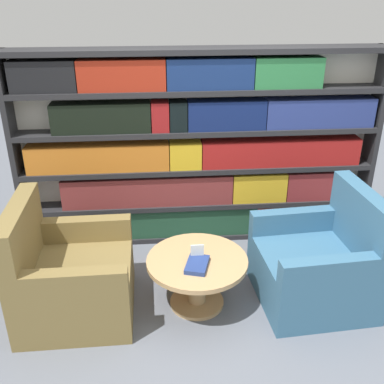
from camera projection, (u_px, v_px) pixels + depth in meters
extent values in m
plane|color=slate|center=(212.00, 311.00, 3.74)|extent=(14.00, 14.00, 0.00)
cube|color=silver|center=(197.00, 146.00, 4.56)|extent=(3.57, 0.05, 1.95)
cube|color=#262628|center=(16.00, 155.00, 4.31)|extent=(0.05, 0.30, 1.95)
cube|color=#262628|center=(370.00, 145.00, 4.58)|extent=(0.05, 0.30, 1.95)
cube|color=#262628|center=(198.00, 232.00, 4.85)|extent=(3.47, 0.30, 0.05)
cube|color=#262628|center=(198.00, 202.00, 4.70)|extent=(3.47, 0.30, 0.05)
cube|color=#262628|center=(198.00, 168.00, 4.53)|extent=(3.47, 0.30, 0.05)
cube|color=#262628|center=(198.00, 131.00, 4.36)|extent=(3.47, 0.30, 0.05)
cube|color=#262628|center=(199.00, 91.00, 4.19)|extent=(3.47, 0.30, 0.05)
cube|color=#262628|center=(199.00, 50.00, 4.04)|extent=(3.47, 0.30, 0.05)
cube|color=#376C3B|center=(77.00, 224.00, 4.66)|extent=(0.77, 0.20, 0.30)
cube|color=#B12E1B|center=(122.00, 223.00, 4.69)|extent=(0.15, 0.20, 0.30)
cube|color=#214A32|center=(193.00, 220.00, 4.75)|extent=(1.33, 0.20, 0.30)
cube|color=#B6301D|center=(262.00, 217.00, 4.81)|extent=(0.15, 0.20, 0.30)
cube|color=brown|center=(288.00, 216.00, 4.83)|extent=(0.39, 0.20, 0.30)
cube|color=maroon|center=(148.00, 190.00, 4.56)|extent=(1.71, 0.20, 0.30)
cube|color=gold|center=(258.00, 186.00, 4.65)|extent=(0.55, 0.20, 0.30)
cube|color=maroon|center=(311.00, 184.00, 4.69)|extent=(0.54, 0.20, 0.30)
cube|color=orange|center=(99.00, 157.00, 4.36)|extent=(1.37, 0.20, 0.27)
cube|color=gold|center=(185.00, 155.00, 4.43)|extent=(0.31, 0.20, 0.27)
cube|color=#A61C1B|center=(280.00, 152.00, 4.50)|extent=(1.59, 0.20, 0.27)
cube|color=black|center=(101.00, 117.00, 4.20)|extent=(0.92, 0.20, 0.28)
cube|color=maroon|center=(160.00, 116.00, 4.24)|extent=(0.16, 0.20, 0.28)
cube|color=black|center=(178.00, 115.00, 4.25)|extent=(0.16, 0.20, 0.28)
cube|color=navy|center=(226.00, 114.00, 4.29)|extent=(0.74, 0.20, 0.28)
cube|color=navy|center=(319.00, 112.00, 4.36)|extent=(1.06, 0.20, 0.28)
cube|color=black|center=(43.00, 76.00, 3.99)|extent=(0.59, 0.20, 0.28)
cube|color=#A12816|center=(122.00, 75.00, 4.05)|extent=(0.79, 0.20, 0.28)
cube|color=navy|center=(210.00, 73.00, 4.11)|extent=(0.80, 0.20, 0.28)
cube|color=#2C7640|center=(287.00, 72.00, 4.17)|extent=(0.64, 0.20, 0.28)
cube|color=olive|center=(78.00, 288.00, 3.66)|extent=(0.90, 0.90, 0.45)
cube|color=olive|center=(21.00, 238.00, 3.42)|extent=(0.15, 0.89, 0.53)
cube|color=olive|center=(75.00, 283.00, 3.18)|extent=(0.75, 0.13, 0.20)
cube|color=olive|center=(88.00, 229.00, 3.88)|extent=(0.75, 0.13, 0.20)
cube|color=#386684|center=(312.00, 275.00, 3.82)|extent=(0.95, 0.95, 0.45)
cube|color=#386684|center=(362.00, 222.00, 3.66)|extent=(0.20, 0.90, 0.53)
cube|color=#386684|center=(291.00, 221.00, 4.01)|extent=(0.75, 0.17, 0.20)
cube|color=#386684|center=(328.00, 271.00, 3.32)|extent=(0.75, 0.17, 0.20)
cylinder|color=tan|center=(197.00, 284.00, 3.74)|extent=(0.15, 0.15, 0.41)
cylinder|color=tan|center=(197.00, 302.00, 3.83)|extent=(0.46, 0.46, 0.03)
cylinder|color=tan|center=(197.00, 261.00, 3.65)|extent=(0.83, 0.83, 0.04)
cube|color=black|center=(197.00, 259.00, 3.64)|extent=(0.06, 0.06, 0.01)
cube|color=silver|center=(197.00, 252.00, 3.61)|extent=(0.11, 0.01, 0.13)
cube|color=navy|center=(197.00, 265.00, 3.54)|extent=(0.23, 0.29, 0.04)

